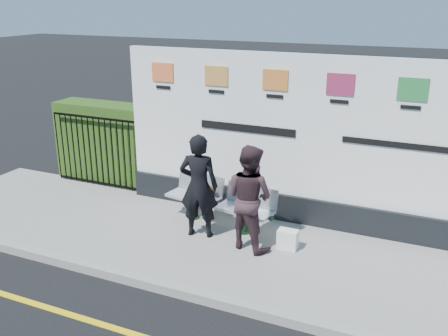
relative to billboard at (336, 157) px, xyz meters
name	(u,v)px	position (x,y,z in m)	size (l,w,h in m)	color
pavement	(280,258)	(-0.50, -1.35, -1.36)	(14.00, 3.00, 0.12)	gray
kerb	(246,308)	(-0.50, -2.85, -1.35)	(14.00, 0.18, 0.14)	gray
billboard	(336,157)	(0.00, 0.00, 0.00)	(8.00, 0.30, 3.00)	black
hedge	(108,142)	(-5.08, 0.45, -0.45)	(2.35, 0.70, 1.70)	#2D4D17
railing	(96,151)	(-5.08, 0.00, -0.53)	(2.05, 0.06, 1.54)	black
bench	(218,214)	(-1.85, -0.77, -1.08)	(2.08, 0.55, 0.45)	silver
woman_left	(199,186)	(-1.99, -1.25, -0.40)	(0.65, 0.43, 1.79)	black
woman_right	(249,197)	(-1.08, -1.29, -0.44)	(0.84, 0.65, 1.73)	#39252A
handbag_brown	(206,193)	(-2.12, -0.73, -0.74)	(0.29, 0.12, 0.23)	black
carrier_bag_white	(288,239)	(-0.46, -1.12, -1.14)	(0.32, 0.19, 0.32)	white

